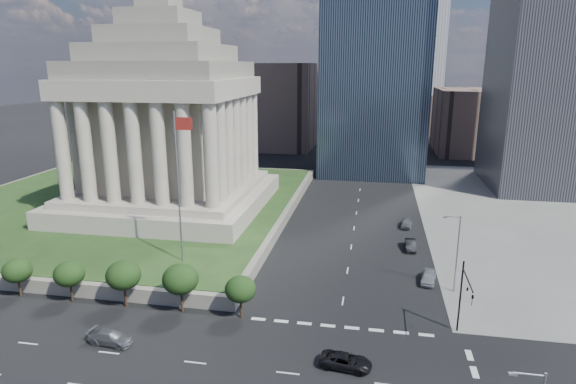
% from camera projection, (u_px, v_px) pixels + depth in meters
% --- Properties ---
extents(ground, '(500.00, 500.00, 0.00)m').
position_uv_depth(ground, '(364.00, 167.00, 133.97)').
color(ground, black).
rests_on(ground, ground).
extents(plaza_terrace, '(66.00, 70.00, 1.80)m').
position_uv_depth(plaza_terrace, '(124.00, 205.00, 94.07)').
color(plaza_terrace, slate).
rests_on(plaza_terrace, ground).
extents(plaza_lawn, '(64.00, 68.00, 0.10)m').
position_uv_depth(plaza_lawn, '(123.00, 201.00, 93.83)').
color(plaza_lawn, '#1F3C18').
rests_on(plaza_lawn, plaza_terrace).
extents(war_memorial, '(34.00, 34.00, 39.00)m').
position_uv_depth(war_memorial, '(165.00, 101.00, 84.98)').
color(war_memorial, gray).
rests_on(war_memorial, plaza_lawn).
extents(flagpole, '(2.52, 0.24, 20.00)m').
position_uv_depth(flagpole, '(179.00, 180.00, 62.17)').
color(flagpole, slate).
rests_on(flagpole, plaza_lawn).
extents(tree_row, '(53.00, 4.00, 6.00)m').
position_uv_depth(tree_row, '(43.00, 276.00, 57.65)').
color(tree_row, black).
rests_on(tree_row, ground).
extents(midrise_glass, '(26.00, 26.00, 60.00)m').
position_uv_depth(midrise_glass, '(376.00, 54.00, 121.16)').
color(midrise_glass, black).
rests_on(midrise_glass, ground).
extents(building_filler_ne, '(20.00, 30.00, 20.00)m').
position_uv_depth(building_filler_ne, '(468.00, 121.00, 154.33)').
color(building_filler_ne, brown).
rests_on(building_filler_ne, ground).
extents(building_filler_nw, '(24.00, 30.00, 28.00)m').
position_uv_depth(building_filler_nw, '(279.00, 105.00, 164.12)').
color(building_filler_nw, brown).
rests_on(building_filler_nw, ground).
extents(traffic_signal_ne, '(0.30, 5.74, 8.00)m').
position_uv_depth(traffic_signal_ne, '(464.00, 294.00, 48.40)').
color(traffic_signal_ne, black).
rests_on(traffic_signal_ne, ground).
extents(street_lamp_north, '(2.13, 0.22, 10.00)m').
position_uv_depth(street_lamp_north, '(456.00, 249.00, 58.90)').
color(street_lamp_north, slate).
rests_on(street_lamp_north, ground).
extents(pickup_truck, '(2.82, 5.12, 1.36)m').
position_uv_depth(pickup_truck, '(346.00, 361.00, 45.02)').
color(pickup_truck, black).
rests_on(pickup_truck, ground).
extents(suv_grey, '(2.34, 4.90, 1.38)m').
position_uv_depth(suv_grey, '(111.00, 338.00, 48.91)').
color(suv_grey, '#4C4E52').
rests_on(suv_grey, ground).
extents(parked_sedan_near, '(2.54, 4.72, 1.53)m').
position_uv_depth(parked_sedan_near, '(428.00, 277.00, 62.70)').
color(parked_sedan_near, '#9A9DA3').
rests_on(parked_sedan_near, ground).
extents(parked_sedan_mid, '(4.48, 1.60, 1.47)m').
position_uv_depth(parked_sedan_mid, '(410.00, 245.00, 73.89)').
color(parked_sedan_mid, black).
rests_on(parked_sedan_mid, ground).
extents(parked_sedan_far, '(2.34, 4.64, 1.52)m').
position_uv_depth(parked_sedan_far, '(407.00, 223.00, 84.10)').
color(parked_sedan_far, slate).
rests_on(parked_sedan_far, ground).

